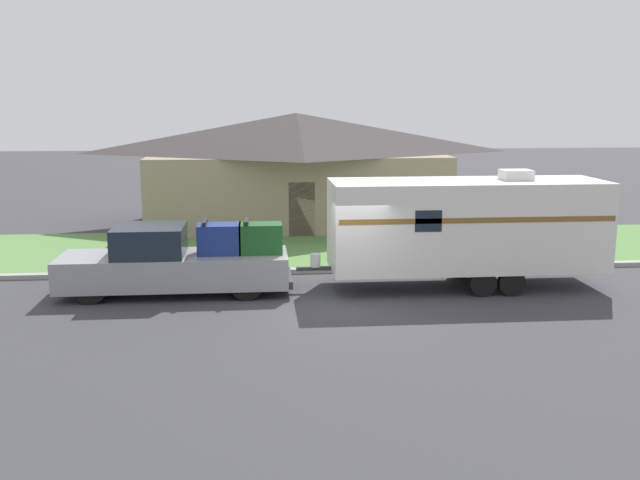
{
  "coord_description": "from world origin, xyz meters",
  "views": [
    {
      "loc": [
        -2.13,
        -17.15,
        5.09
      ],
      "look_at": [
        -0.42,
        1.72,
        1.4
      ],
      "focal_mm": 40.0,
      "sensor_mm": 36.0,
      "label": 1
    }
  ],
  "objects": [
    {
      "name": "house_across_street",
      "position": [
        -0.4,
        12.89,
        2.4
      ],
      "size": [
        12.88,
        7.22,
        4.62
      ],
      "color": "gray",
      "rests_on": "ground_plane"
    },
    {
      "name": "lawn_strip",
      "position": [
        0.0,
        7.4,
        0.01
      ],
      "size": [
        80.0,
        7.0,
        0.03
      ],
      "color": "#568442",
      "rests_on": "ground_plane"
    },
    {
      "name": "pickup_truck",
      "position": [
        -4.26,
        1.72,
        0.87
      ],
      "size": [
        6.16,
        1.94,
        2.0
      ],
      "color": "black",
      "rests_on": "ground_plane"
    },
    {
      "name": "travel_trailer",
      "position": [
        3.63,
        1.72,
        1.76
      ],
      "size": [
        8.43,
        2.32,
        3.26
      ],
      "color": "black",
      "rests_on": "ground_plane"
    },
    {
      "name": "curb_strip",
      "position": [
        0.0,
        3.75,
        0.07
      ],
      "size": [
        80.0,
        0.3,
        0.14
      ],
      "color": "#999993",
      "rests_on": "ground_plane"
    },
    {
      "name": "ground_plane",
      "position": [
        0.0,
        0.0,
        0.0
      ],
      "size": [
        120.0,
        120.0,
        0.0
      ],
      "primitive_type": "plane",
      "color": "#38383D"
    },
    {
      "name": "mailbox",
      "position": [
        -5.14,
        4.63,
        1.0
      ],
      "size": [
        0.48,
        0.2,
        1.3
      ],
      "color": "brown",
      "rests_on": "ground_plane"
    }
  ]
}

